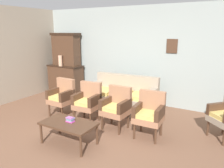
{
  "coord_description": "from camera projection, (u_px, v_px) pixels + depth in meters",
  "views": [
    {
      "loc": [
        2.42,
        -3.15,
        2.06
      ],
      "look_at": [
        -0.02,
        1.09,
        0.85
      ],
      "focal_mm": 35.35,
      "sensor_mm": 36.0,
      "label": 1
    }
  ],
  "objects": [
    {
      "name": "coffee_table",
      "position": [
        69.0,
        125.0,
        4.01
      ],
      "size": [
        1.0,
        0.56,
        0.42
      ],
      "color": "#472D1E",
      "rests_on": "ground"
    },
    {
      "name": "armchair_near_cabinet",
      "position": [
        62.0,
        96.0,
        5.36
      ],
      "size": [
        0.54,
        0.51,
        0.9
      ],
      "color": "#9E6B4C",
      "rests_on": "ground"
    },
    {
      "name": "armchair_by_doorway",
      "position": [
        149.0,
        112.0,
        4.27
      ],
      "size": [
        0.54,
        0.51,
        0.9
      ],
      "color": "#9E6B4C",
      "rests_on": "ground"
    },
    {
      "name": "book_stack_on_table",
      "position": [
        70.0,
        120.0,
        4.03
      ],
      "size": [
        0.14,
        0.11,
        0.09
      ],
      "color": "#D243B1",
      "rests_on": "coffee_table"
    },
    {
      "name": "side_cabinet",
      "position": [
        66.0,
        79.0,
        7.29
      ],
      "size": [
        1.16,
        0.55,
        0.93
      ],
      "color": "#472D1E",
      "rests_on": "ground"
    },
    {
      "name": "wall_back_with_decor",
      "position": [
        140.0,
        56.0,
        6.21
      ],
      "size": [
        6.4,
        0.09,
        2.7
      ],
      "color": "#939E99",
      "rests_on": "ground"
    },
    {
      "name": "vase_on_cabinet",
      "position": [
        60.0,
        61.0,
        7.01
      ],
      "size": [
        0.13,
        0.13,
        0.34
      ],
      "primitive_type": "cylinder",
      "color": "tan",
      "rests_on": "side_cabinet"
    },
    {
      "name": "cabinet_upper_hutch",
      "position": [
        66.0,
        49.0,
        7.12
      ],
      "size": [
        0.99,
        0.38,
        1.03
      ],
      "color": "#472D1E",
      "rests_on": "side_cabinet"
    },
    {
      "name": "ground_plane",
      "position": [
        85.0,
        138.0,
        4.32
      ],
      "size": [
        7.68,
        7.68,
        0.0
      ],
      "primitive_type": "plane",
      "color": "brown"
    },
    {
      "name": "floral_couch",
      "position": [
        123.0,
        98.0,
        5.74
      ],
      "size": [
        1.79,
        0.9,
        0.9
      ],
      "color": "gray",
      "rests_on": "ground"
    },
    {
      "name": "armchair_row_middle",
      "position": [
        88.0,
        100.0,
        5.0
      ],
      "size": [
        0.55,
        0.52,
        0.9
      ],
      "color": "#9E6B4C",
      "rests_on": "ground"
    },
    {
      "name": "armchair_near_couch_end",
      "position": [
        116.0,
        106.0,
        4.64
      ],
      "size": [
        0.54,
        0.51,
        0.9
      ],
      "color": "#9E6B4C",
      "rests_on": "ground"
    }
  ]
}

